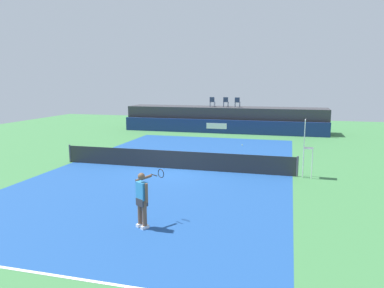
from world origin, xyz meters
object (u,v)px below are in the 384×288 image
at_px(spectator_chair_left, 226,102).
at_px(spectator_chair_center, 237,102).
at_px(spectator_chair_far_left, 212,101).
at_px(umpire_chair, 306,144).
at_px(net_post_near, 70,153).
at_px(tennis_player, 143,198).
at_px(net_post_far, 297,166).
at_px(tennis_ball, 242,145).

xyz_separation_m(spectator_chair_left, spectator_chair_center, (1.08, -0.20, 0.00)).
distance_m(spectator_chair_far_left, spectator_chair_center, 2.33).
distance_m(umpire_chair, net_post_near, 12.80).
relative_size(spectator_chair_far_left, spectator_chair_center, 1.00).
distance_m(umpire_chair, tennis_player, 9.27).
distance_m(net_post_near, net_post_far, 12.40).
distance_m(net_post_near, tennis_player, 10.85).
xyz_separation_m(spectator_chair_center, umpire_chair, (5.40, -15.03, -1.11)).
distance_m(spectator_chair_left, tennis_ball, 8.18).
bearing_deg(umpire_chair, net_post_far, -178.54).
bearing_deg(spectator_chair_left, net_post_near, -112.35).
xyz_separation_m(umpire_chair, net_post_far, (-0.35, -0.01, -1.09)).
relative_size(spectator_chair_far_left, spectator_chair_left, 1.00).
bearing_deg(spectator_chair_center, spectator_chair_left, 169.75).
height_order(umpire_chair, tennis_player, umpire_chair).
distance_m(umpire_chair, tennis_ball, 8.99).
bearing_deg(spectator_chair_left, spectator_chair_far_left, -176.60).
xyz_separation_m(tennis_player, tennis_ball, (1.13, 15.61, -0.92)).
relative_size(spectator_chair_far_left, umpire_chair, 0.32).
relative_size(spectator_chair_center, net_post_near, 0.89).
bearing_deg(tennis_ball, umpire_chair, -63.18).
height_order(umpire_chair, net_post_near, umpire_chair).
relative_size(spectator_chair_left, umpire_chair, 0.32).
bearing_deg(spectator_chair_left, spectator_chair_center, -10.25).
bearing_deg(net_post_near, tennis_player, -45.25).
bearing_deg(spectator_chair_center, tennis_ball, -78.82).
distance_m(tennis_player, tennis_ball, 15.67).
bearing_deg(spectator_chair_far_left, spectator_chair_center, -3.01).
xyz_separation_m(spectator_chair_center, tennis_player, (0.28, -22.74, -1.73)).
xyz_separation_m(spectator_chair_left, net_post_far, (6.13, -15.24, -2.19)).
xyz_separation_m(spectator_chair_left, net_post_near, (-6.27, -15.24, -2.19)).
bearing_deg(tennis_player, spectator_chair_center, 90.71).
xyz_separation_m(spectator_chair_far_left, tennis_player, (2.60, -22.86, -1.73)).
bearing_deg(net_post_near, spectator_chair_left, 67.65).
height_order(spectator_chair_far_left, spectator_chair_center, same).
xyz_separation_m(umpire_chair, tennis_ball, (-3.99, 7.90, -1.55)).
distance_m(umpire_chair, net_post_far, 1.14).
height_order(spectator_chair_far_left, net_post_near, spectator_chair_far_left).
xyz_separation_m(spectator_chair_far_left, net_post_far, (7.37, -15.16, -2.19)).
bearing_deg(umpire_chair, spectator_chair_center, 109.77).
height_order(net_post_near, tennis_player, tennis_player).
height_order(net_post_far, tennis_ball, net_post_far).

